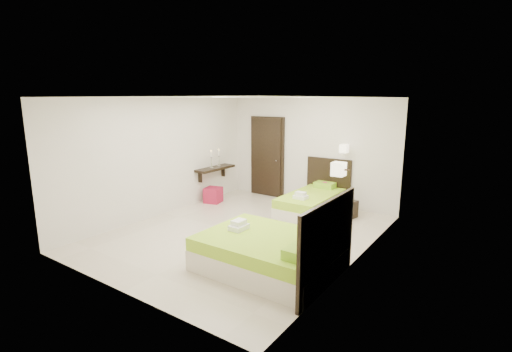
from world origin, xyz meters
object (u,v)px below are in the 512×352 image
Objects in this scene: bed_single at (313,202)px; ottoman at (213,195)px; bed_double at (272,252)px; nightstand at (345,209)px.

bed_single reaches higher than ottoman.
ottoman is at bearing 144.01° from bed_double.
bed_double is at bearing -75.69° from nightstand.
ottoman is at bearing -153.24° from nightstand.
nightstand is at bearing 91.17° from bed_double.
bed_double is at bearing -35.99° from ottoman.
bed_single is 0.93× the size of bed_double.
bed_single is 4.91× the size of ottoman.
bed_single is 4.38× the size of nightstand.
bed_single is 2.56m from ottoman.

